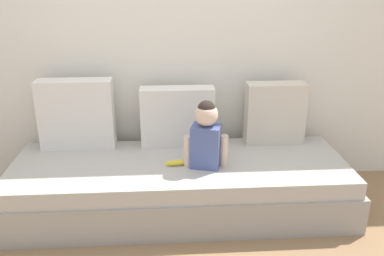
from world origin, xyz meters
The scene contains 8 objects.
ground_plane centered at (0.00, 0.00, 0.00)m, with size 12.00×12.00×0.00m, color #93704C.
back_wall centered at (0.00, 0.55, 1.20)m, with size 5.61×0.10×2.39m, color silver.
couch centered at (0.00, 0.00, 0.19)m, with size 2.41×0.83×0.38m.
throw_pillow_left centered at (-0.75, 0.32, 0.64)m, with size 0.54×0.16×0.52m, color silver.
throw_pillow_center centered at (0.00, 0.32, 0.60)m, with size 0.55×0.16×0.45m, color silver.
throw_pillow_right centered at (0.75, 0.32, 0.61)m, with size 0.45×0.16×0.47m, color beige.
toddler centered at (0.18, -0.08, 0.61)m, with size 0.30×0.20×0.47m.
banana centered at (-0.02, -0.06, 0.40)m, with size 0.17×0.04×0.04m, color yellow.
Camera 1 is at (-0.08, -2.60, 1.61)m, focal length 38.23 mm.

